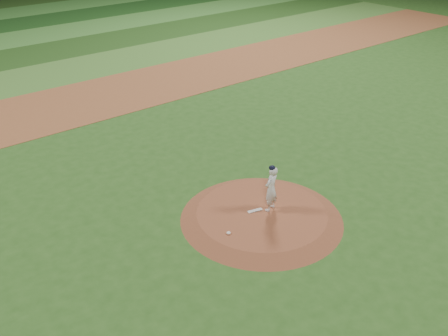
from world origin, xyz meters
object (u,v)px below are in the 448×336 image
Objects in this scene: pitchers_mound at (261,215)px; pitcher_on_mound at (271,188)px; rosin_bag at (229,233)px; pitching_rubber at (255,211)px.

pitcher_on_mound is (0.34, -0.05, 0.95)m from pitchers_mound.
rosin_bag is at bearing -174.66° from pitcher_on_mound.
pitcher_on_mound is at bearing 5.34° from rosin_bag.
rosin_bag reaches higher than pitchers_mound.
pitchers_mound is at bearing 171.26° from pitcher_on_mound.
pitching_rubber is 1.59m from rosin_bag.
pitcher_on_mound reaches higher than rosin_bag.
pitchers_mound is 10.54× the size of pitching_rubber.
rosin_bag is at bearing -148.62° from pitching_rubber.
pitching_rubber reaches higher than pitchers_mound.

